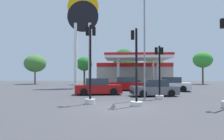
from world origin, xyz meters
name	(u,v)px	position (x,y,z in m)	size (l,w,h in m)	color
ground_plane	(122,107)	(0.00, 0.00, 0.00)	(90.00, 90.00, 0.00)	#47474C
gas_station	(134,73)	(2.38, 22.29, 2.22)	(12.38, 12.77, 4.73)	#ADA89E
station_pole_sign	(83,25)	(-5.34, 16.24, 8.96)	(4.48, 0.56, 13.85)	white
car_0	(170,85)	(5.80, 11.41, 0.73)	(4.87, 3.07, 1.62)	black
car_1	(98,87)	(-2.18, 7.14, 0.71)	(4.60, 2.51, 1.57)	black
car_2	(128,84)	(0.93, 12.01, 0.73)	(4.75, 2.63, 1.61)	black
car_3	(154,89)	(2.96, 6.06, 0.66)	(4.31, 2.40, 1.46)	black
traffic_signal_1	(159,78)	(3.00, 3.96, 1.69)	(0.65, 0.68, 4.19)	silver
traffic_signal_2	(136,82)	(0.85, 0.49, 1.45)	(0.75, 0.75, 4.79)	silver
traffic_signal_3	(90,74)	(-2.08, 1.24, 1.96)	(0.68, 0.70, 5.21)	silver
tree_0	(35,64)	(-16.85, 26.97, 4.08)	(4.24, 4.24, 5.79)	brown
tree_1	(84,64)	(-6.64, 25.01, 3.88)	(2.96, 2.96, 5.25)	brown
tree_2	(124,60)	(0.84, 26.40, 4.72)	(4.25, 4.25, 6.82)	brown
tree_3	(155,64)	(6.51, 25.42, 3.87)	(3.29, 3.29, 5.69)	brown
tree_4	(203,60)	(16.26, 27.44, 4.76)	(3.68, 3.68, 6.33)	brown
corner_streetlamp	(145,38)	(1.77, 3.25, 4.68)	(0.24, 1.48, 7.90)	gray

